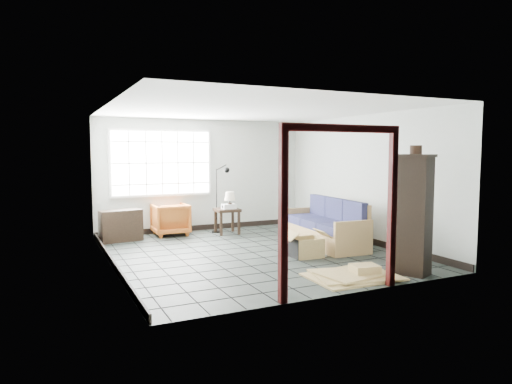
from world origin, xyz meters
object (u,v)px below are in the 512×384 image
futon_sofa (327,228)px  armchair (170,218)px  side_table (227,213)px  tall_shelf (414,214)px

futon_sofa → armchair: (-2.54, 2.41, 0.05)m
side_table → tall_shelf: (1.26, -4.40, 0.45)m
armchair → tall_shelf: tall_shelf is taller
tall_shelf → futon_sofa: bearing=65.9°
futon_sofa → side_table: bearing=127.1°
futon_sofa → tall_shelf: size_ratio=1.18×
futon_sofa → armchair: size_ratio=2.76×
side_table → armchair: bearing=161.8°
side_table → tall_shelf: size_ratio=0.32×
futon_sofa → armchair: bearing=140.1°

